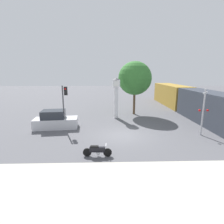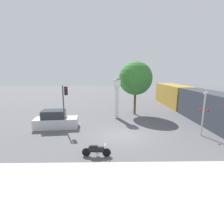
# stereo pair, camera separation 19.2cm
# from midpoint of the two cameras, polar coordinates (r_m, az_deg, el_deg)

# --- Properties ---
(ground_plane) EXTENTS (120.00, 120.00, 0.00)m
(ground_plane) POSITION_cam_midpoint_polar(r_m,az_deg,el_deg) (15.61, 2.98, -7.57)
(ground_plane) COLOR #56565B
(sidewalk_strip) EXTENTS (36.00, 6.00, 0.10)m
(sidewalk_strip) POSITION_cam_midpoint_polar(r_m,az_deg,el_deg) (8.63, 7.78, -25.75)
(sidewalk_strip) COLOR #BCB7A8
(sidewalk_strip) RESTS_ON ground_plane
(motorcycle) EXTENTS (1.91, 0.41, 0.84)m
(motorcycle) POSITION_cam_midpoint_polar(r_m,az_deg,el_deg) (11.79, -5.32, -12.44)
(motorcycle) COLOR black
(motorcycle) RESTS_ON ground_plane
(clock_tower) EXTENTS (1.02, 1.02, 4.81)m
(clock_tower) POSITION_cam_midpoint_polar(r_m,az_deg,el_deg) (20.85, 1.11, 6.50)
(clock_tower) COLOR white
(clock_tower) RESTS_ON ground_plane
(freight_train) EXTENTS (2.80, 23.07, 3.40)m
(freight_train) POSITION_cam_midpoint_polar(r_m,az_deg,el_deg) (26.49, 23.00, 3.64)
(freight_train) COLOR #333842
(freight_train) RESTS_ON ground_plane
(traffic_light) EXTENTS (0.50, 0.35, 4.24)m
(traffic_light) POSITION_cam_midpoint_polar(r_m,az_deg,el_deg) (17.19, -15.54, 3.91)
(traffic_light) COLOR #47474C
(traffic_light) RESTS_ON ground_plane
(railroad_crossing_signal) EXTENTS (0.90, 0.82, 4.10)m
(railroad_crossing_signal) POSITION_cam_midpoint_polar(r_m,az_deg,el_deg) (16.91, 27.37, 0.44)
(railroad_crossing_signal) COLOR #B7B7BC
(railroad_crossing_signal) RESTS_ON ground_plane
(street_tree) EXTENTS (4.29, 4.29, 6.86)m
(street_tree) POSITION_cam_midpoint_polar(r_m,az_deg,el_deg) (23.01, 7.22, 10.85)
(street_tree) COLOR brown
(street_tree) RESTS_ON ground_plane
(parked_car) EXTENTS (4.36, 2.23, 1.80)m
(parked_car) POSITION_cam_midpoint_polar(r_m,az_deg,el_deg) (18.31, -18.30, -2.68)
(parked_car) COLOR silver
(parked_car) RESTS_ON ground_plane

